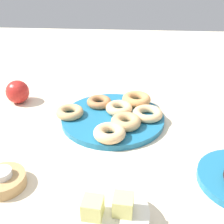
{
  "coord_description": "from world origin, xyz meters",
  "views": [
    {
      "loc": [
        -0.06,
        0.75,
        0.45
      ],
      "look_at": [
        0.0,
        0.03,
        0.05
      ],
      "focal_mm": 45.55,
      "sensor_mm": 36.0,
      "label": 1
    }
  ],
  "objects_px": {
    "tealight": "(1,174)",
    "donut_0": "(119,108)",
    "melon_chunk_right": "(93,208)",
    "apple": "(18,92)",
    "donut_1": "(136,99)",
    "donut_5": "(126,122)",
    "donut_3": "(148,113)",
    "donut_4": "(99,102)",
    "candle_holder": "(3,181)",
    "melon_chunk_left": "(123,205)",
    "donut_2": "(70,112)",
    "donut_6": "(109,133)",
    "fruit_bowl": "(108,218)",
    "donut_plate": "(113,118)"
  },
  "relations": [
    {
      "from": "donut_0",
      "to": "donut_4",
      "type": "bearing_deg",
      "value": -30.93
    },
    {
      "from": "donut_2",
      "to": "apple",
      "type": "height_order",
      "value": "apple"
    },
    {
      "from": "donut_2",
      "to": "melon_chunk_right",
      "type": "xyz_separation_m",
      "value": [
        -0.13,
        0.39,
        0.03
      ]
    },
    {
      "from": "melon_chunk_left",
      "to": "donut_3",
      "type": "bearing_deg",
      "value": -98.37
    },
    {
      "from": "donut_0",
      "to": "donut_2",
      "type": "height_order",
      "value": "donut_0"
    },
    {
      "from": "donut_3",
      "to": "melon_chunk_left",
      "type": "bearing_deg",
      "value": 81.63
    },
    {
      "from": "donut_plate",
      "to": "fruit_bowl",
      "type": "xyz_separation_m",
      "value": [
        -0.02,
        0.39,
        0.01
      ]
    },
    {
      "from": "fruit_bowl",
      "to": "donut_6",
      "type": "bearing_deg",
      "value": -85.57
    },
    {
      "from": "donut_plate",
      "to": "melon_chunk_right",
      "type": "relative_size",
      "value": 8.7
    },
    {
      "from": "donut_3",
      "to": "donut_5",
      "type": "xyz_separation_m",
      "value": [
        0.06,
        0.06,
        0.0
      ]
    },
    {
      "from": "donut_2",
      "to": "melon_chunk_left",
      "type": "relative_size",
      "value": 2.31
    },
    {
      "from": "donut_plate",
      "to": "melon_chunk_left",
      "type": "distance_m",
      "value": 0.39
    },
    {
      "from": "donut_6",
      "to": "apple",
      "type": "distance_m",
      "value": 0.4
    },
    {
      "from": "tealight",
      "to": "donut_3",
      "type": "bearing_deg",
      "value": -136.92
    },
    {
      "from": "donut_0",
      "to": "donut_3",
      "type": "relative_size",
      "value": 0.92
    },
    {
      "from": "melon_chunk_left",
      "to": "apple",
      "type": "height_order",
      "value": "apple"
    },
    {
      "from": "melon_chunk_left",
      "to": "tealight",
      "type": "bearing_deg",
      "value": -18.44
    },
    {
      "from": "donut_3",
      "to": "apple",
      "type": "bearing_deg",
      "value": -12.31
    },
    {
      "from": "donut_2",
      "to": "tealight",
      "type": "relative_size",
      "value": 1.87
    },
    {
      "from": "donut_4",
      "to": "fruit_bowl",
      "type": "xyz_separation_m",
      "value": [
        -0.07,
        0.45,
        -0.01
      ]
    },
    {
      "from": "donut_3",
      "to": "melon_chunk_right",
      "type": "relative_size",
      "value": 2.51
    },
    {
      "from": "donut_plate",
      "to": "melon_chunk_right",
      "type": "xyz_separation_m",
      "value": [
        0.01,
        0.4,
        0.05
      ]
    },
    {
      "from": "tealight",
      "to": "donut_0",
      "type": "bearing_deg",
      "value": -126.02
    },
    {
      "from": "donut_2",
      "to": "donut_6",
      "type": "height_order",
      "value": "donut_6"
    },
    {
      "from": "donut_0",
      "to": "donut_1",
      "type": "relative_size",
      "value": 0.89
    },
    {
      "from": "donut_3",
      "to": "donut_6",
      "type": "xyz_separation_m",
      "value": [
        0.11,
        0.12,
        0.0
      ]
    },
    {
      "from": "donut_1",
      "to": "donut_4",
      "type": "xyz_separation_m",
      "value": [
        0.12,
        0.02,
        -0.0
      ]
    },
    {
      "from": "tealight",
      "to": "melon_chunk_right",
      "type": "bearing_deg",
      "value": 154.84
    },
    {
      "from": "donut_3",
      "to": "donut_2",
      "type": "bearing_deg",
      "value": 2.97
    },
    {
      "from": "donut_5",
      "to": "candle_holder",
      "type": "relative_size",
      "value": 0.87
    },
    {
      "from": "melon_chunk_right",
      "to": "apple",
      "type": "bearing_deg",
      "value": -56.75
    },
    {
      "from": "melon_chunk_right",
      "to": "apple",
      "type": "relative_size",
      "value": 0.46
    },
    {
      "from": "donut_3",
      "to": "tealight",
      "type": "height_order",
      "value": "same"
    },
    {
      "from": "donut_plate",
      "to": "donut_3",
      "type": "distance_m",
      "value": 0.11
    },
    {
      "from": "donut_0",
      "to": "melon_chunk_right",
      "type": "bearing_deg",
      "value": 86.89
    },
    {
      "from": "donut_0",
      "to": "donut_4",
      "type": "height_order",
      "value": "donut_0"
    },
    {
      "from": "donut_0",
      "to": "melon_chunk_right",
      "type": "distance_m",
      "value": 0.43
    },
    {
      "from": "candle_holder",
      "to": "apple",
      "type": "xyz_separation_m",
      "value": [
        0.11,
        -0.4,
        0.03
      ]
    },
    {
      "from": "donut_1",
      "to": "melon_chunk_right",
      "type": "xyz_separation_m",
      "value": [
        0.08,
        0.49,
        0.03
      ]
    },
    {
      "from": "melon_chunk_right",
      "to": "donut_4",
      "type": "bearing_deg",
      "value": -84.6
    },
    {
      "from": "donut_1",
      "to": "candle_holder",
      "type": "relative_size",
      "value": 0.95
    },
    {
      "from": "donut_0",
      "to": "apple",
      "type": "distance_m",
      "value": 0.36
    },
    {
      "from": "donut_3",
      "to": "melon_chunk_right",
      "type": "distance_m",
      "value": 0.42
    },
    {
      "from": "donut_4",
      "to": "melon_chunk_left",
      "type": "bearing_deg",
      "value": 102.07
    },
    {
      "from": "donut_plate",
      "to": "candle_holder",
      "type": "distance_m",
      "value": 0.37
    },
    {
      "from": "donut_5",
      "to": "donut_6",
      "type": "relative_size",
      "value": 0.99
    },
    {
      "from": "tealight",
      "to": "donut_2",
      "type": "bearing_deg",
      "value": -106.89
    },
    {
      "from": "donut_2",
      "to": "fruit_bowl",
      "type": "xyz_separation_m",
      "value": [
        -0.15,
        0.38,
        -0.01
      ]
    },
    {
      "from": "donut_1",
      "to": "donut_5",
      "type": "distance_m",
      "value": 0.15
    },
    {
      "from": "donut_0",
      "to": "melon_chunk_left",
      "type": "relative_size",
      "value": 2.32
    }
  ]
}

